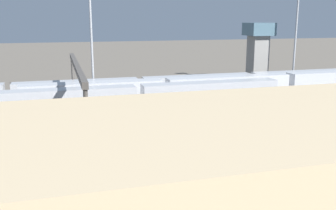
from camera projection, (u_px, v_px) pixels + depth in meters
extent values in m
plane|color=#60594F|center=(191.00, 113.00, 63.00)|extent=(400.00, 400.00, 0.00)
cube|color=#3D3833|center=(166.00, 96.00, 77.04)|extent=(140.00, 2.80, 0.12)
cube|color=#4C443D|center=(173.00, 101.00, 72.35)|extent=(140.00, 2.80, 0.12)
cube|color=#3D3833|center=(181.00, 106.00, 67.67)|extent=(140.00, 2.80, 0.12)
cube|color=#3D3833|center=(191.00, 113.00, 62.98)|extent=(140.00, 2.80, 0.12)
cube|color=#4C443D|center=(202.00, 121.00, 58.30)|extent=(140.00, 2.80, 0.12)
cube|color=#3D3833|center=(214.00, 130.00, 53.61)|extent=(140.00, 2.80, 0.12)
cube|color=#4C443D|center=(230.00, 140.00, 48.93)|extent=(140.00, 2.80, 0.12)
cube|color=#B7BABF|center=(210.00, 97.00, 63.34)|extent=(23.00, 3.00, 5.00)
cube|color=maroon|center=(210.00, 100.00, 63.48)|extent=(22.40, 3.06, 0.36)
cube|color=#B7BABF|center=(59.00, 106.00, 56.82)|extent=(23.00, 3.00, 5.00)
cube|color=maroon|center=(59.00, 107.00, 56.87)|extent=(22.40, 3.06, 0.36)
cube|color=#A8AAB2|center=(276.00, 112.00, 55.78)|extent=(23.00, 3.00, 3.80)
cube|color=#A8AAB2|center=(110.00, 124.00, 49.25)|extent=(23.00, 3.00, 3.80)
cube|color=silver|center=(228.00, 90.00, 69.52)|extent=(23.00, 3.00, 5.00)
cube|color=black|center=(228.00, 91.00, 69.58)|extent=(22.40, 3.06, 0.36)
cube|color=silver|center=(93.00, 97.00, 63.00)|extent=(23.00, 3.00, 5.00)
cube|color=black|center=(94.00, 100.00, 63.11)|extent=(22.40, 3.06, 0.36)
cube|color=#B7BABF|center=(256.00, 119.00, 49.33)|extent=(23.00, 3.00, 5.00)
cube|color=#B7BABF|center=(301.00, 79.00, 84.97)|extent=(23.00, 3.00, 3.80)
cube|color=#1E6B9E|center=(300.00, 81.00, 85.07)|extent=(22.40, 3.06, 0.36)
cube|color=#B7BABF|center=(198.00, 84.00, 78.45)|extent=(23.00, 3.00, 3.80)
cube|color=#1E6B9E|center=(198.00, 86.00, 78.53)|extent=(22.40, 3.06, 0.36)
cube|color=#B7BABF|center=(77.00, 91.00, 71.93)|extent=(23.00, 3.00, 3.80)
cube|color=#1E6B9E|center=(77.00, 90.00, 71.91)|extent=(22.40, 3.06, 0.36)
cylinder|color=#9EA0A5|center=(296.00, 28.00, 86.38)|extent=(0.44, 0.44, 26.42)
cylinder|color=#9EA0A5|center=(91.00, 39.00, 73.50)|extent=(0.44, 0.44, 22.68)
cylinder|color=#4C4742|center=(73.00, 79.00, 73.31)|extent=(0.50, 0.50, 8.00)
cylinder|color=#4C4742|center=(87.00, 126.00, 41.26)|extent=(0.50, 0.50, 8.00)
cube|color=#4C4742|center=(77.00, 66.00, 56.31)|extent=(0.70, 35.00, 0.80)
cube|color=tan|center=(220.00, 187.00, 24.71)|extent=(42.90, 16.97, 9.40)
cube|color=gray|center=(257.00, 59.00, 93.03)|extent=(4.00, 4.00, 11.22)
cube|color=slate|center=(259.00, 29.00, 91.45)|extent=(6.00, 6.00, 3.00)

